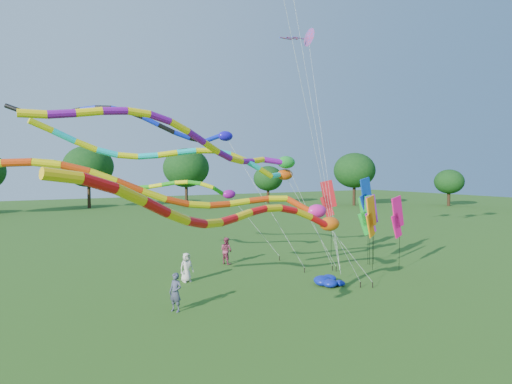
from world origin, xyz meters
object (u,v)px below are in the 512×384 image
tube_kite_red (261,215)px  person_c (226,251)px  tube_kite_orange (210,196)px  blue_nylon_heap (328,282)px  person_a (186,267)px  person_b (175,292)px

tube_kite_red → person_c: bearing=51.3°
tube_kite_orange → person_c: (4.20, 7.30, -3.96)m
blue_nylon_heap → person_a: bearing=144.5°
tube_kite_orange → person_c: 9.31m
tube_kite_orange → person_a: size_ratio=10.73×
tube_kite_red → person_a: 8.66m
person_a → person_b: (-2.06, -4.30, 0.04)m
person_a → person_c: size_ratio=0.91×
tube_kite_red → person_b: 5.41m
tube_kite_orange → person_b: size_ratio=10.15×
tube_kite_red → person_a: bearing=70.2°
person_b → person_c: bearing=108.9°
tube_kite_orange → person_c: size_ratio=9.77×
blue_nylon_heap → person_b: size_ratio=0.86×
tube_kite_red → tube_kite_orange: bearing=78.5°
person_a → person_b: person_b is taller
tube_kite_orange → person_a: tube_kite_orange is taller
person_b → person_c: person_c is taller
person_a → blue_nylon_heap: bearing=-43.8°
tube_kite_orange → person_b: bearing=-176.9°
blue_nylon_heap → person_a: size_ratio=0.91×
blue_nylon_heap → person_c: bearing=108.1°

